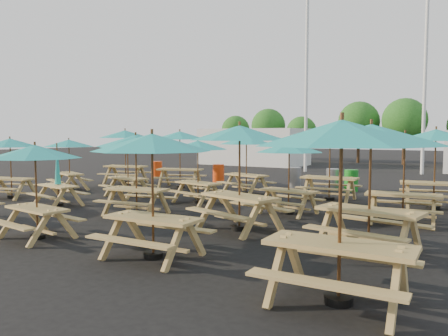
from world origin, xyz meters
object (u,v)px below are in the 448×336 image
Objects in this scene: picnic_unit_15 at (330,140)px; waste_bin_0 at (157,170)px; picnic_unit_17 at (371,140)px; picnic_unit_6 at (128,146)px; waste_bin_4 at (351,181)px; picnic_unit_3 at (125,137)px; picnic_unit_8 at (35,157)px; picnic_unit_7 at (180,138)px; picnic_unit_5 at (58,180)px; waste_bin_3 at (333,179)px; picnic_unit_11 at (246,143)px; picnic_unit_19 at (436,139)px; picnic_unit_10 at (198,148)px; waste_bin_1 at (218,173)px; picnic_unit_13 at (240,138)px; picnic_unit_14 at (289,151)px; picnic_unit_16 at (341,143)px; picnic_unit_2 at (69,146)px; picnic_unit_1 at (10,146)px; picnic_unit_9 at (136,145)px; waste_bin_2 at (295,178)px; picnic_unit_12 at (152,149)px; picnic_unit_18 at (405,145)px.

waste_bin_0 is (-10.62, 2.83, -1.70)m from picnic_unit_15.
picnic_unit_17 is at bearing -33.62° from waste_bin_0.
picnic_unit_6 is 2.65× the size of waste_bin_4.
picnic_unit_3 is 1.18× the size of picnic_unit_15.
picnic_unit_7 is at bearing 115.06° from picnic_unit_8.
picnic_unit_6 is 0.78× the size of picnic_unit_7.
picnic_unit_5 is 10.83m from waste_bin_3.
picnic_unit_19 is at bearing 15.02° from picnic_unit_11.
picnic_unit_11 is (0.16, 2.99, 0.13)m from picnic_unit_10.
waste_bin_1 is (-6.47, 2.61, -1.70)m from picnic_unit_15.
picnic_unit_13 is (9.80, -5.80, 0.00)m from picnic_unit_3.
picnic_unit_16 is at bearing -52.54° from picnic_unit_14.
waste_bin_4 is (6.53, 6.11, -1.44)m from picnic_unit_6.
waste_bin_4 is (10.08, 5.98, -1.41)m from picnic_unit_2.
picnic_unit_1 is at bearing -103.37° from picnic_unit_3.
waste_bin_2 is at bearing 73.20° from picnic_unit_9.
picnic_unit_12 is at bearing -61.59° from waste_bin_1.
picnic_unit_11 is at bearing 148.24° from picnic_unit_18.
picnic_unit_13 is (3.32, 3.21, 0.39)m from picnic_unit_8.
picnic_unit_13 is at bearing -74.65° from waste_bin_2.
picnic_unit_2 is at bearing 143.43° from picnic_unit_8.
picnic_unit_13 is 10.79m from waste_bin_1.
waste_bin_3 is (2.58, 12.05, -1.39)m from picnic_unit_8.
picnic_unit_10 is 2.70× the size of waste_bin_2.
picnic_unit_1 is 4.21m from picnic_unit_6.
picnic_unit_16 is at bearing -28.12° from picnic_unit_1.
picnic_unit_16 is (10.35, -3.13, 1.36)m from picnic_unit_5.
waste_bin_1 is (-2.83, 8.47, -1.58)m from picnic_unit_9.
picnic_unit_13 is at bearing 49.30° from picnic_unit_8.
picnic_unit_1 is 1.00× the size of picnic_unit_18.
picnic_unit_18 reaches higher than picnic_unit_9.
picnic_unit_18 is 11.14m from waste_bin_1.
waste_bin_0 is 4.15m from waste_bin_1.
picnic_unit_5 is 0.78× the size of picnic_unit_11.
picnic_unit_12 is 6.77m from picnic_unit_18.
picnic_unit_17 reaches higher than waste_bin_0.
picnic_unit_3 is 3.28× the size of waste_bin_2.
picnic_unit_15 is at bearing 166.74° from picnic_unit_19.
picnic_unit_18 is at bearing 13.04° from picnic_unit_10.
picnic_unit_10 is at bearing 49.92° from picnic_unit_5.
picnic_unit_13 is 3.34× the size of waste_bin_2.
picnic_unit_6 is at bearing 23.67° from picnic_unit_1.
picnic_unit_15 is 11.12m from waste_bin_0.
picnic_unit_1 is at bearing -132.94° from picnic_unit_6.
picnic_unit_14 is 6.40m from waste_bin_3.
picnic_unit_15 is (9.94, 5.85, 0.23)m from picnic_unit_1.
picnic_unit_13 is at bearing -53.48° from waste_bin_1.
picnic_unit_17 is (9.76, -6.22, 0.04)m from picnic_unit_7.
picnic_unit_18 is at bearing -45.85° from waste_bin_2.
picnic_unit_13 reaches higher than picnic_unit_14.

